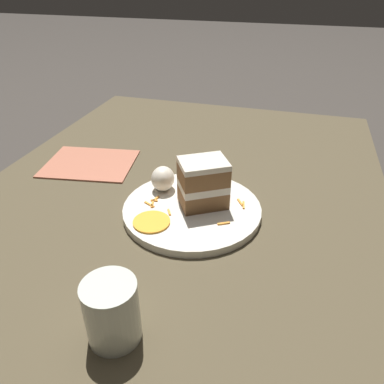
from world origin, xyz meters
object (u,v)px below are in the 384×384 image
Objects in this scene: cake_slice at (203,183)px; cream_dollop at (163,179)px; drinking_glass at (113,315)px; menu_card at (90,163)px; orange_garnish at (151,222)px; plate at (192,210)px.

cake_slice is 2.09× the size of cream_dollop.
menu_card is (-0.45, -0.29, -0.04)m from drinking_glass.
drinking_glass is at bearing 23.78° from menu_card.
drinking_glass is (0.24, 0.04, 0.02)m from orange_garnish.
drinking_glass is (0.36, 0.06, -0.00)m from cream_dollop.
cake_slice is at bearing 139.82° from orange_garnish.
orange_garnish reaches higher than plate.
orange_garnish is at bearing 108.86° from cake_slice.
cake_slice is 0.13m from orange_garnish.
menu_card is (-0.21, -0.25, -0.02)m from orange_garnish.
plate is at bearing 141.97° from orange_garnish.
plate is 0.34m from menu_card.
cream_dollop reaches higher than orange_garnish.
drinking_glass is (0.31, -0.02, 0.03)m from plate.
cake_slice is 0.36m from menu_card.
cake_slice is at bearing 173.33° from drinking_glass.
drinking_glass reaches higher than orange_garnish.
cream_dollop is at bearing -120.91° from plate.
plate is at bearing 59.09° from cream_dollop.
drinking_glass reaches higher than menu_card.
cream_dollop reaches higher than menu_card.
cake_slice is at bearing 131.43° from plate.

